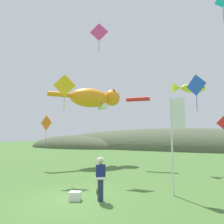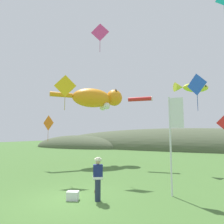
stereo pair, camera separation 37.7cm
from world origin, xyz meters
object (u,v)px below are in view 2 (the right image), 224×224
Objects in this scene: kite_tube_streamer at (140,99)px; kite_diamond_orange at (48,123)px; festival_banner_pole at (173,130)px; kite_diamond_gold at (65,86)px; kite_giant_cat at (97,98)px; kite_diamond_blue at (197,85)px; kite_diamond_pink at (100,32)px; festival_attendant at (98,177)px; kite_spool at (97,191)px; kite_fish_windsock at (192,87)px; picnic_cooler at (73,196)px.

kite_diamond_orange is (-6.62, -4.19, -2.18)m from kite_tube_streamer.
kite_diamond_gold reaches higher than festival_banner_pole.
kite_giant_cat is 10.22m from kite_diamond_blue.
festival_attendant is at bearing -60.88° from kite_diamond_pink.
festival_attendant is 0.74× the size of kite_diamond_gold.
kite_spool is 0.12× the size of kite_tube_streamer.
kite_fish_windsock is at bearing 23.41° from kite_diamond_orange.
picnic_cooler is at bearing -39.12° from kite_diamond_orange.
picnic_cooler is 7.33m from kite_diamond_gold.
kite_diamond_gold is (1.32, -6.44, -0.31)m from kite_giant_cat.
kite_diamond_orange is at bearing 149.39° from kite_spool.
kite_giant_cat is 2.41× the size of kite_diamond_gold.
kite_giant_cat reaches higher than picnic_cooler.
picnic_cooler is at bearing -64.90° from kite_giant_cat.
kite_diamond_blue is (4.29, 4.25, 5.53)m from kite_spool.
kite_diamond_orange is at bearing 146.64° from festival_attendant.
kite_spool is 0.12× the size of kite_diamond_orange.
festival_banner_pole is 1.59× the size of kite_fish_windsock.
kite_fish_windsock is 4.79m from kite_diamond_blue.
kite_spool is 0.12× the size of kite_diamond_blue.
kite_tube_streamer is at bearing 90.15° from picnic_cooler.
kite_tube_streamer is 0.97× the size of kite_diamond_blue.
festival_attendant is 7.88m from kite_diamond_blue.
festival_attendant is 0.31× the size of kite_giant_cat.
kite_diamond_gold is 1.10× the size of kite_diamond_orange.
kite_diamond_orange is at bearing -147.69° from kite_tube_streamer.
kite_spool is 1.28m from picnic_cooler.
festival_banner_pole is at bearing 19.91° from kite_spool.
kite_diamond_pink is (-2.11, 5.96, 10.62)m from picnic_cooler.
festival_attendant is at bearing -126.72° from kite_diamond_blue.
kite_diamond_gold is at bearing 151.24° from kite_spool.
kite_spool is at bearing -112.63° from kite_fish_windsock.
kite_fish_windsock is 1.19× the size of kite_diamond_pink.
kite_diamond_gold is 8.28m from kite_diamond_blue.
kite_diamond_orange reaches higher than festival_attendant.
kite_diamond_blue is (0.95, 3.04, 2.72)m from festival_banner_pole.
kite_diamond_gold is (-3.16, -6.39, 0.11)m from kite_tube_streamer.
kite_diamond_gold is at bearing 173.40° from festival_banner_pole.
festival_banner_pole reaches higher than kite_diamond_orange.
festival_attendant is at bearing -33.36° from kite_diamond_orange.
kite_spool is at bearing -160.09° from festival_banner_pole.
picnic_cooler is at bearing -159.86° from festival_attendant.
kite_spool is 9.02m from kite_diamond_orange.
festival_banner_pole is at bearing -92.85° from kite_fish_windsock.
kite_diamond_pink is at bearing 68.74° from kite_diamond_gold.
festival_attendant is 12.02m from kite_giant_cat.
kite_spool is 4.53m from festival_banner_pole.
kite_giant_cat is at bearing 120.76° from festival_attendant.
kite_fish_windsock reaches higher than picnic_cooler.
kite_giant_cat is at bearing 63.27° from kite_diamond_orange.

